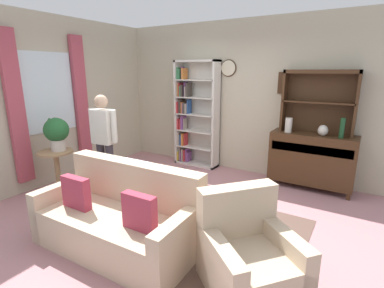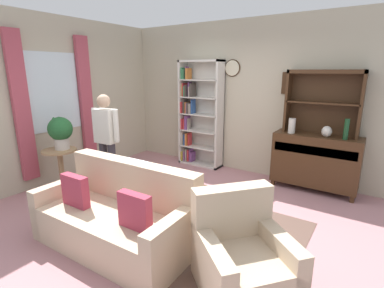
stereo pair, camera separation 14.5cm
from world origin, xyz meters
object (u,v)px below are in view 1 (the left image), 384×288
object	(u,v)px
potted_plant_large	(56,132)
book_stack	(171,183)
vase_tall	(289,125)
couch_floral	(119,219)
armchair_floral	(249,259)
vase_round	(323,130)
bottle_wine	(342,128)
potted_plant_small	(62,192)
person_reading	(104,138)
bookshelf	(194,115)
sideboard_hutch	(320,93)
coffee_table	(178,191)
sideboard	(311,159)
plant_stand	(57,168)

from	to	relation	value
potted_plant_large	book_stack	size ratio (longest dim) A/B	2.65
vase_tall	couch_floral	distance (m)	3.04
armchair_floral	vase_round	bearing A→B (deg)	85.87
bottle_wine	potted_plant_small	size ratio (longest dim) A/B	1.03
person_reading	book_stack	bearing A→B (deg)	-1.47
bookshelf	armchair_floral	world-z (taller)	bookshelf
couch_floral	armchair_floral	distance (m)	1.46
armchair_floral	potted_plant_small	world-z (taller)	armchair_floral
bookshelf	sideboard_hutch	distance (m)	2.36
armchair_floral	potted_plant_large	bearing A→B (deg)	172.44
bookshelf	armchair_floral	distance (m)	3.64
armchair_floral	potted_plant_large	world-z (taller)	potted_plant_large
potted_plant_large	coffee_table	world-z (taller)	potted_plant_large
vase_tall	bottle_wine	size ratio (longest dim) A/B	0.78
bookshelf	sideboard	world-z (taller)	bookshelf
vase_tall	coffee_table	bearing A→B (deg)	-117.13
sideboard	potted_plant_small	size ratio (longest dim) A/B	4.35
bottle_wine	potted_plant_large	distance (m)	4.32
armchair_floral	person_reading	size ratio (longest dim) A/B	0.69
bottle_wine	coffee_table	bearing A→B (deg)	-133.21
person_reading	vase_tall	bearing A→B (deg)	37.96
vase_tall	vase_round	xyz separation A→B (m)	(0.52, 0.01, -0.04)
plant_stand	potted_plant_small	distance (m)	0.48
sideboard	plant_stand	world-z (taller)	sideboard
vase_round	bottle_wine	distance (m)	0.27
sideboard_hutch	person_reading	size ratio (longest dim) A/B	0.71
sideboard	vase_tall	distance (m)	0.66
sideboard	potted_plant_small	world-z (taller)	sideboard
armchair_floral	book_stack	size ratio (longest dim) A/B	5.59
potted_plant_small	person_reading	bearing A→B (deg)	64.50
vase_tall	vase_round	bearing A→B (deg)	1.49
bookshelf	vase_tall	world-z (taller)	bookshelf
vase_round	person_reading	size ratio (longest dim) A/B	0.11
bottle_wine	sideboard_hutch	bearing A→B (deg)	153.04
vase_tall	potted_plant_small	bearing A→B (deg)	-137.23
plant_stand	potted_plant_small	bearing A→B (deg)	-28.32
sideboard	sideboard_hutch	bearing A→B (deg)	90.00
couch_floral	vase_round	bearing A→B (deg)	59.10
couch_floral	person_reading	world-z (taller)	person_reading
plant_stand	book_stack	size ratio (longest dim) A/B	3.61
bookshelf	person_reading	size ratio (longest dim) A/B	1.35
sideboard_hutch	coffee_table	bearing A→B (deg)	-123.27
person_reading	potted_plant_small	bearing A→B (deg)	-115.50
armchair_floral	book_stack	xyz separation A→B (m)	(-1.39, 0.76, 0.16)
vase_round	potted_plant_small	world-z (taller)	vase_round
couch_floral	coffee_table	bearing A→B (deg)	78.63
vase_tall	armchair_floral	bearing A→B (deg)	-82.78
bottle_wine	armchair_floral	bearing A→B (deg)	-99.81
vase_tall	vase_round	distance (m)	0.52
vase_round	book_stack	size ratio (longest dim) A/B	0.88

